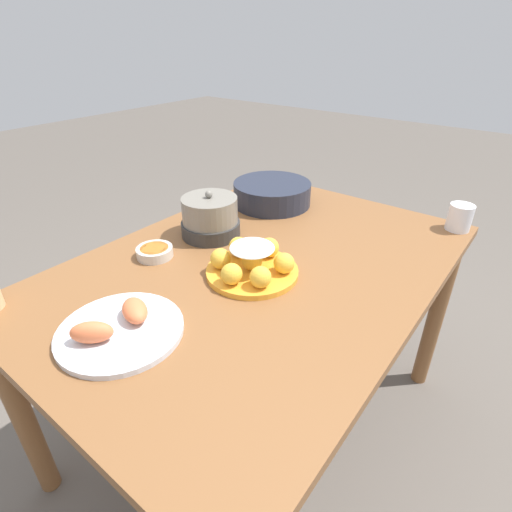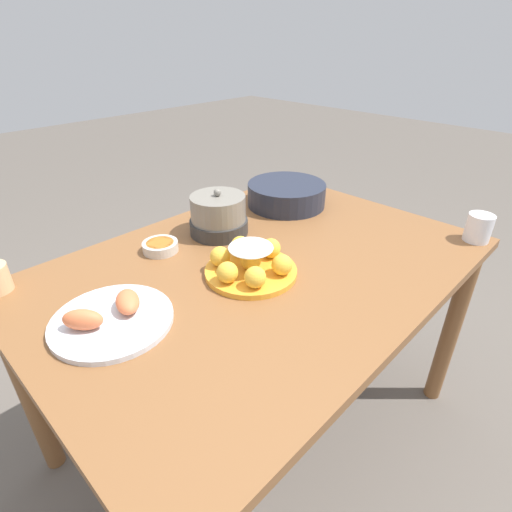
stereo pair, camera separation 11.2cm
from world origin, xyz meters
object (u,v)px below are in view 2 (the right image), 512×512
object	(u,v)px
cake_plate	(250,263)
seafood_platter	(111,318)
cup_near	(479,228)
sauce_bowl	(160,246)
warming_pot	(218,215)
dining_table	(261,289)
serving_bowl	(286,194)

from	to	relation	value
cake_plate	seafood_platter	xyz separation A→B (m)	(-0.38, 0.08, -0.02)
cake_plate	seafood_platter	world-z (taller)	cake_plate
cake_plate	cup_near	distance (m)	0.75
sauce_bowl	warming_pot	distance (m)	0.22
dining_table	cake_plate	distance (m)	0.14
dining_table	sauce_bowl	xyz separation A→B (m)	(-0.16, 0.27, 0.11)
seafood_platter	cake_plate	bearing A→B (deg)	-12.18
dining_table	serving_bowl	distance (m)	0.47
sauce_bowl	cup_near	xyz separation A→B (m)	(0.75, -0.67, 0.03)
serving_bowl	seafood_platter	bearing A→B (deg)	-168.21
sauce_bowl	cup_near	distance (m)	1.01
warming_pot	sauce_bowl	bearing A→B (deg)	170.79
dining_table	warming_pot	xyz separation A→B (m)	(0.05, 0.24, 0.16)
serving_bowl	cake_plate	bearing A→B (deg)	-150.63
seafood_platter	warming_pot	size ratio (longest dim) A/B	1.46
sauce_bowl	warming_pot	xyz separation A→B (m)	(0.21, -0.03, 0.05)
seafood_platter	cup_near	distance (m)	1.13
dining_table	seafood_platter	distance (m)	0.46
cake_plate	cup_near	size ratio (longest dim) A/B	2.87
dining_table	seafood_platter	world-z (taller)	seafood_platter
dining_table	cup_near	bearing A→B (deg)	-34.24
serving_bowl	warming_pot	distance (m)	0.34
sauce_bowl	warming_pot	world-z (taller)	warming_pot
serving_bowl	sauce_bowl	distance (m)	0.55
cup_near	cake_plate	bearing A→B (deg)	149.81
sauce_bowl	seafood_platter	size ratio (longest dim) A/B	0.38
cake_plate	cup_near	world-z (taller)	cake_plate
dining_table	sauce_bowl	bearing A→B (deg)	121.10
cup_near	warming_pot	xyz separation A→B (m)	(-0.54, 0.64, 0.02)
cake_plate	sauce_bowl	xyz separation A→B (m)	(-0.10, 0.29, -0.02)
dining_table	serving_bowl	xyz separation A→B (m)	(0.39, 0.23, 0.14)
sauce_bowl	seafood_platter	xyz separation A→B (m)	(-0.28, -0.21, -0.00)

